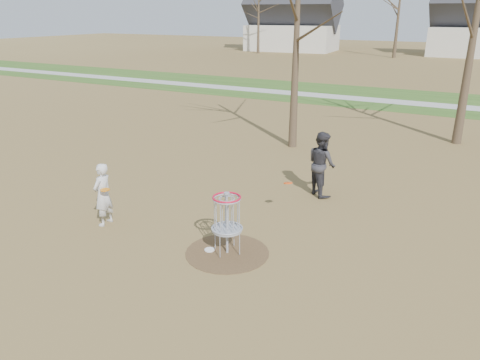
% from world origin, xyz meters
% --- Properties ---
extents(ground, '(160.00, 160.00, 0.00)m').
position_xyz_m(ground, '(0.00, 0.00, 0.00)').
color(ground, brown).
rests_on(ground, ground).
extents(green_band, '(160.00, 8.00, 0.01)m').
position_xyz_m(green_band, '(0.00, 21.00, 0.01)').
color(green_band, '#2D5119').
rests_on(green_band, ground).
extents(footpath, '(160.00, 1.50, 0.01)m').
position_xyz_m(footpath, '(0.00, 20.00, 0.01)').
color(footpath, '#9E9E99').
rests_on(footpath, green_band).
extents(dirt_circle, '(1.80, 1.80, 0.01)m').
position_xyz_m(dirt_circle, '(0.00, 0.00, 0.01)').
color(dirt_circle, '#47331E').
rests_on(dirt_circle, ground).
extents(player_standing, '(0.41, 0.59, 1.54)m').
position_xyz_m(player_standing, '(-3.32, -0.15, 0.77)').
color(player_standing, silver).
rests_on(player_standing, ground).
extents(player_throwing, '(1.12, 1.09, 1.81)m').
position_xyz_m(player_throwing, '(0.60, 4.22, 0.91)').
color(player_throwing, '#2F2E32').
rests_on(player_throwing, ground).
extents(disc_grounded, '(0.22, 0.22, 0.02)m').
position_xyz_m(disc_grounded, '(-0.39, -0.09, 0.02)').
color(disc_grounded, white).
rests_on(disc_grounded, dirt_circle).
extents(discs_in_play, '(3.73, 2.82, 0.11)m').
position_xyz_m(discs_in_play, '(-1.27, 1.09, 0.94)').
color(discs_in_play, '#FF470D').
rests_on(discs_in_play, ground).
extents(disc_golf_basket, '(0.64, 0.64, 1.35)m').
position_xyz_m(disc_golf_basket, '(0.00, 0.00, 0.91)').
color(disc_golf_basket, '#9EA3AD').
rests_on(disc_golf_basket, ground).
extents(bare_trees, '(52.62, 44.98, 9.00)m').
position_xyz_m(bare_trees, '(1.78, 35.79, 5.35)').
color(bare_trees, '#382B1E').
rests_on(bare_trees, ground).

